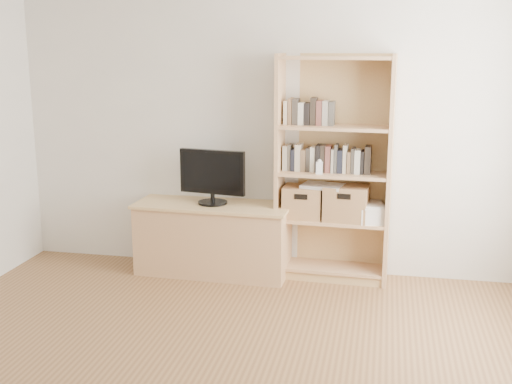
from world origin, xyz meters
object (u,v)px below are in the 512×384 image
(television, at_px, (212,177))
(baby_monitor, at_px, (319,168))
(bookshelf, at_px, (334,170))
(tv_stand, at_px, (213,240))
(laptop, at_px, (323,186))
(basket_left, at_px, (303,202))
(basket_right, at_px, (346,203))

(television, distance_m, baby_monitor, 0.93)
(bookshelf, height_order, television, bookshelf)
(tv_stand, height_order, laptop, laptop)
(tv_stand, xyz_separation_m, bookshelf, (1.03, 0.08, 0.65))
(tv_stand, height_order, baby_monitor, baby_monitor)
(baby_monitor, bearing_deg, tv_stand, 175.61)
(television, xyz_separation_m, laptop, (0.94, 0.07, -0.05))
(basket_left, relative_size, laptop, 0.96)
(basket_right, distance_m, laptop, 0.24)
(bookshelf, height_order, basket_left, bookshelf)
(tv_stand, bearing_deg, baby_monitor, 0.34)
(bookshelf, relative_size, laptop, 5.60)
(bookshelf, xyz_separation_m, baby_monitor, (-0.11, -0.10, 0.03))
(bookshelf, distance_m, basket_left, 0.38)
(tv_stand, xyz_separation_m, television, (-0.00, 0.00, 0.56))
(tv_stand, bearing_deg, basket_right, 5.24)
(television, xyz_separation_m, basket_right, (1.15, 0.07, -0.18))
(tv_stand, xyz_separation_m, basket_right, (1.15, 0.07, 0.38))
(basket_left, bearing_deg, laptop, -3.27)
(bookshelf, height_order, baby_monitor, bookshelf)
(bookshelf, bearing_deg, basket_left, -178.81)
(tv_stand, relative_size, bookshelf, 0.69)
(bookshelf, xyz_separation_m, laptop, (-0.09, -0.01, -0.14))
(television, bearing_deg, tv_stand, 8.80)
(bookshelf, bearing_deg, basket_right, -2.60)
(baby_monitor, height_order, basket_right, baby_monitor)
(basket_left, relative_size, basket_right, 0.91)
(television, relative_size, baby_monitor, 5.75)
(laptop, bearing_deg, baby_monitor, -93.06)
(television, xyz_separation_m, basket_left, (0.78, 0.08, -0.20))
(baby_monitor, bearing_deg, bookshelf, 40.01)
(laptop, bearing_deg, bookshelf, 15.22)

